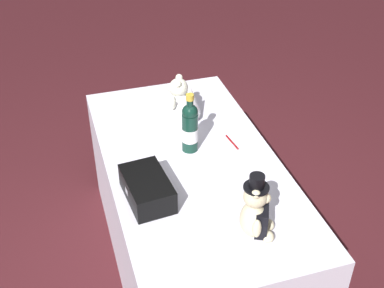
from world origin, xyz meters
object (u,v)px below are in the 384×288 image
object	(u,v)px
champagne_bottle	(190,127)
gift_case_black	(147,189)
signing_pen	(233,143)
teddy_bear_bride	(182,102)
teddy_bear_groom	(256,213)

from	to	relation	value
champagne_bottle	gift_case_black	size ratio (longest dim) A/B	1.04
signing_pen	gift_case_black	world-z (taller)	gift_case_black
teddy_bear_bride	champagne_bottle	size ratio (longest dim) A/B	0.81
gift_case_black	teddy_bear_groom	bearing A→B (deg)	46.98
champagne_bottle	teddy_bear_groom	bearing A→B (deg)	7.01
signing_pen	teddy_bear_bride	bearing A→B (deg)	-148.86
teddy_bear_groom	gift_case_black	bearing A→B (deg)	-133.02
teddy_bear_groom	champagne_bottle	xyz separation A→B (m)	(-0.63, -0.08, 0.02)
teddy_bear_groom	gift_case_black	world-z (taller)	teddy_bear_groom
champagne_bottle	gift_case_black	distance (m)	0.41
teddy_bear_bride	gift_case_black	size ratio (longest dim) A/B	0.84
gift_case_black	teddy_bear_bride	bearing A→B (deg)	150.68
teddy_bear_bride	champagne_bottle	world-z (taller)	champagne_bottle
gift_case_black	signing_pen	bearing A→B (deg)	119.09
teddy_bear_bride	signing_pen	distance (m)	0.36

